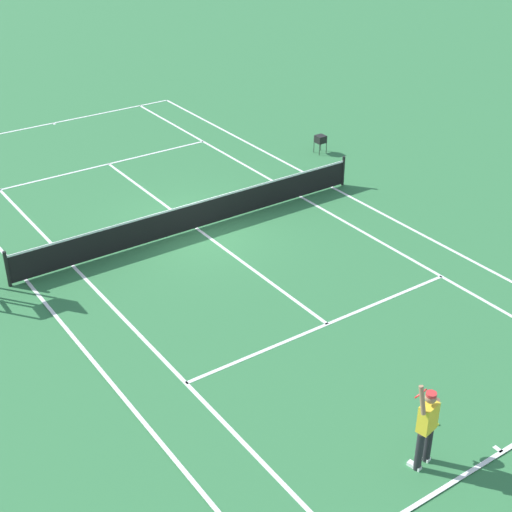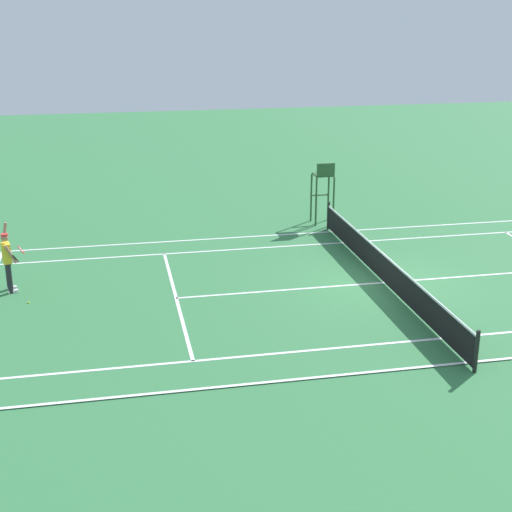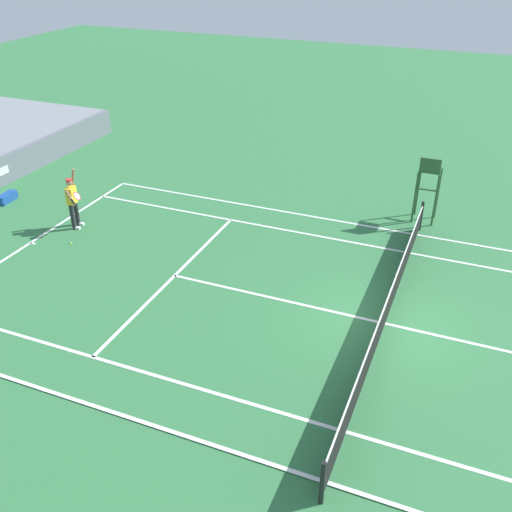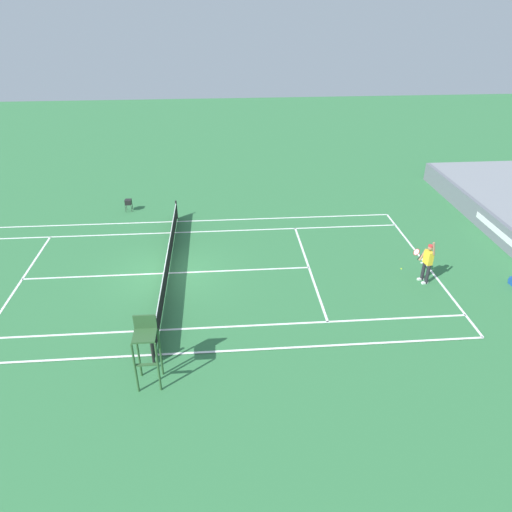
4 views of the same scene
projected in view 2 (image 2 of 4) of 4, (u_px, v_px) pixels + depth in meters
The scene contains 6 objects.
ground_plane at pixel (384, 283), 22.89m from camera, with size 80.00×80.00×0.00m, color #337542.
court at pixel (384, 283), 22.89m from camera, with size 11.08×23.88×0.03m.
net at pixel (384, 267), 22.72m from camera, with size 11.98×0.10×1.07m.
tennis_player at pixel (8, 260), 21.92m from camera, with size 0.74×0.74×2.08m.
tennis_ball at pixel (29, 303), 21.32m from camera, with size 0.07×0.07×0.07m, color #D1E533.
umpire_chair at pixel (323, 185), 28.64m from camera, with size 0.77×0.77×2.44m.
Camera 2 is at (-20.18, 8.11, 8.19)m, focal length 52.12 mm.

